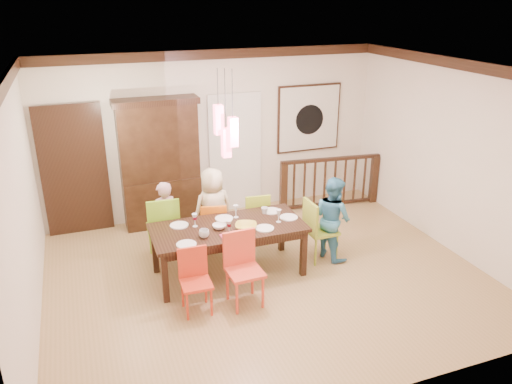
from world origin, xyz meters
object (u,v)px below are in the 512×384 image
object	(u,v)px
person_far_mid	(213,209)
person_end_right	(333,218)
balustrade	(330,181)
person_far_left	(165,220)
dining_table	(228,232)
chair_end_right	(322,226)
china_hutch	(160,163)
chair_far_left	(163,223)

from	to	relation	value
person_far_mid	person_end_right	world-z (taller)	person_far_mid
balustrade	person_far_left	world-z (taller)	person_far_left
dining_table	person_far_left	xyz separation A→B (m)	(-0.74, 0.80, -0.06)
chair_end_right	china_hutch	world-z (taller)	china_hutch
chair_far_left	china_hutch	world-z (taller)	china_hutch
chair_end_right	balustrade	world-z (taller)	balustrade
chair_end_right	person_end_right	distance (m)	0.21
person_far_left	china_hutch	bearing A→B (deg)	-116.28
chair_far_left	person_far_mid	size ratio (longest dim) A/B	0.78
china_hutch	person_far_left	world-z (taller)	china_hutch
chair_end_right	china_hutch	bearing A→B (deg)	42.72
chair_far_left	china_hutch	size ratio (longest dim) A/B	0.47
person_end_right	person_far_left	bearing A→B (deg)	57.28
dining_table	china_hutch	distance (m)	2.16
chair_far_left	person_far_mid	distance (m)	0.80
dining_table	balustrade	size ratio (longest dim) A/B	1.10
china_hutch	person_far_mid	bearing A→B (deg)	-64.75
dining_table	balustrade	distance (m)	3.03
balustrade	person_end_right	distance (m)	1.96
dining_table	person_end_right	distance (m)	1.62
chair_far_left	balustrade	world-z (taller)	chair_far_left
balustrade	china_hutch	bearing A→B (deg)	179.78
balustrade	person_end_right	bearing A→B (deg)	-110.84
person_far_mid	person_end_right	size ratio (longest dim) A/B	1.03
chair_end_right	person_far_mid	world-z (taller)	person_far_mid
china_hutch	balustrade	world-z (taller)	china_hutch
chair_end_right	person_end_right	world-z (taller)	person_end_right
person_end_right	chair_end_right	bearing A→B (deg)	80.54
chair_far_left	balustrade	xyz separation A→B (m)	(3.29, 0.92, -0.09)
chair_far_left	chair_end_right	distance (m)	2.36
dining_table	china_hutch	bearing A→B (deg)	105.74
chair_far_left	balustrade	bearing A→B (deg)	-160.59
chair_far_left	chair_end_right	bearing A→B (deg)	163.18
chair_end_right	dining_table	bearing A→B (deg)	86.90
person_far_mid	person_end_right	xyz separation A→B (m)	(1.61, -0.87, -0.02)
chair_far_left	person_far_left	size ratio (longest dim) A/B	0.85
chair_end_right	chair_far_left	bearing A→B (deg)	68.66
balustrade	chair_end_right	bearing A→B (deg)	-115.33
dining_table	chair_end_right	size ratio (longest dim) A/B	2.22
dining_table	person_far_left	size ratio (longest dim) A/B	1.74
chair_end_right	balustrade	size ratio (longest dim) A/B	0.49
dining_table	person_far_left	world-z (taller)	person_far_left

